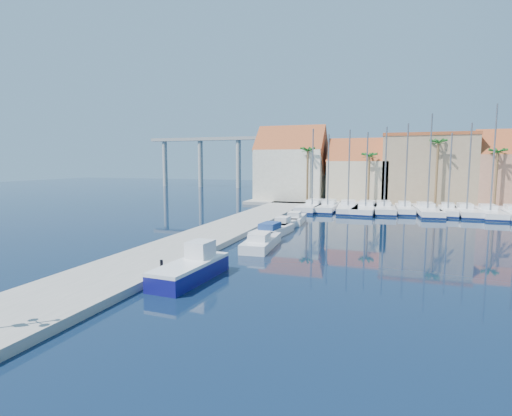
{
  "coord_description": "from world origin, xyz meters",
  "views": [
    {
      "loc": [
        7.42,
        -24.77,
        7.38
      ],
      "look_at": [
        -4.71,
        11.05,
        3.0
      ],
      "focal_mm": 28.0,
      "sensor_mm": 36.0,
      "label": 1
    }
  ],
  "objects": [
    {
      "name": "building_1",
      "position": [
        2.0,
        47.0,
        5.3
      ],
      "size": [
        10.3,
        8.0,
        11.0
      ],
      "color": "#CDB290",
      "rests_on": "shore_north"
    },
    {
      "name": "ground",
      "position": [
        0.0,
        0.0,
        0.0
      ],
      "size": [
        260.0,
        260.0,
        0.0
      ],
      "primitive_type": "plane",
      "color": "black",
      "rests_on": "ground"
    },
    {
      "name": "shore_north",
      "position": [
        10.0,
        48.0,
        0.25
      ],
      "size": [
        54.0,
        16.0,
        0.5
      ],
      "primitive_type": "cube",
      "color": "gray",
      "rests_on": "ground"
    },
    {
      "name": "sailboat_1",
      "position": [
        -1.5,
        35.78,
        0.57
      ],
      "size": [
        2.8,
        10.31,
        11.45
      ],
      "rotation": [
        0.0,
        0.0,
        -0.01
      ],
      "color": "white",
      "rests_on": "ground"
    },
    {
      "name": "sailboat_0",
      "position": [
        -3.71,
        35.37,
        0.57
      ],
      "size": [
        3.7,
        11.1,
        12.25
      ],
      "rotation": [
        0.0,
        0.0,
        -0.08
      ],
      "color": "white",
      "rests_on": "ground"
    },
    {
      "name": "building_3",
      "position": [
        25.0,
        47.0,
        5.86
      ],
      "size": [
        10.3,
        8.0,
        12.0
      ],
      "color": "#B07559",
      "rests_on": "shore_north"
    },
    {
      "name": "motorboat_west_3",
      "position": [
        -3.5,
        22.38,
        0.51
      ],
      "size": [
        2.48,
        6.4,
        1.4
      ],
      "rotation": [
        0.0,
        0.0,
        0.08
      ],
      "color": "white",
      "rests_on": "ground"
    },
    {
      "name": "motorboat_west_0",
      "position": [
        -3.02,
        7.47,
        0.51
      ],
      "size": [
        2.61,
        6.87,
        1.4
      ],
      "rotation": [
        0.0,
        0.0,
        0.07
      ],
      "color": "white",
      "rests_on": "ground"
    },
    {
      "name": "sailboat_5",
      "position": [
        9.43,
        36.69,
        0.61
      ],
      "size": [
        2.74,
        8.94,
        12.78
      ],
      "rotation": [
        0.0,
        0.0,
        0.05
      ],
      "color": "white",
      "rests_on": "ground"
    },
    {
      "name": "sailboat_8",
      "position": [
        17.39,
        36.34,
        0.59
      ],
      "size": [
        2.74,
        9.77,
        12.58
      ],
      "rotation": [
        0.0,
        0.0,
        0.02
      ],
      "color": "white",
      "rests_on": "ground"
    },
    {
      "name": "quay_west",
      "position": [
        -9.0,
        13.5,
        0.25
      ],
      "size": [
        6.0,
        77.0,
        0.5
      ],
      "primitive_type": "cube",
      "color": "gray",
      "rests_on": "ground"
    },
    {
      "name": "palm_1",
      "position": [
        4.0,
        42.0,
        8.14
      ],
      "size": [
        2.6,
        2.6,
        9.15
      ],
      "color": "brown",
      "rests_on": "shore_north"
    },
    {
      "name": "motorboat_west_2",
      "position": [
        -3.63,
        17.68,
        0.51
      ],
      "size": [
        2.07,
        5.7,
        1.4
      ],
      "rotation": [
        0.0,
        0.0,
        -0.05
      ],
      "color": "white",
      "rests_on": "ground"
    },
    {
      "name": "fishing_boat",
      "position": [
        -4.26,
        -2.88,
        0.75
      ],
      "size": [
        2.57,
        6.58,
        2.26
      ],
      "rotation": [
        0.0,
        0.0,
        -0.07
      ],
      "color": "navy",
      "rests_on": "ground"
    },
    {
      "name": "sailboat_4",
      "position": [
        6.55,
        36.41,
        0.57
      ],
      "size": [
        3.54,
        10.79,
        12.35
      ],
      "rotation": [
        0.0,
        0.0,
        0.07
      ],
      "color": "white",
      "rests_on": "ground"
    },
    {
      "name": "sailboat_7",
      "position": [
        15.11,
        36.4,
        0.59
      ],
      "size": [
        3.0,
        9.01,
        11.32
      ],
      "rotation": [
        0.0,
        0.0,
        -0.07
      ],
      "color": "white",
      "rests_on": "ground"
    },
    {
      "name": "sailboat_6",
      "position": [
        12.34,
        35.75,
        0.58
      ],
      "size": [
        3.83,
        11.41,
        13.9
      ],
      "rotation": [
        0.0,
        0.0,
        0.08
      ],
      "color": "white",
      "rests_on": "ground"
    },
    {
      "name": "bollard",
      "position": [
        -6.6,
        -2.63,
        0.75
      ],
      "size": [
        0.2,
        0.2,
        0.51
      ],
      "primitive_type": "cylinder",
      "color": "black",
      "rests_on": "quay_west"
    },
    {
      "name": "palm_3",
      "position": [
        22.0,
        42.0,
        8.61
      ],
      "size": [
        2.6,
        2.6,
        9.65
      ],
      "color": "brown",
      "rests_on": "shore_north"
    },
    {
      "name": "palm_2",
      "position": [
        14.0,
        42.0,
        10.02
      ],
      "size": [
        2.6,
        2.6,
        11.15
      ],
      "color": "brown",
      "rests_on": "shore_north"
    },
    {
      "name": "sailboat_9",
      "position": [
        20.09,
        35.66,
        0.61
      ],
      "size": [
        2.77,
        10.14,
        14.85
      ],
      "rotation": [
        0.0,
        0.0,
        -0.01
      ],
      "color": "white",
      "rests_on": "ground"
    },
    {
      "name": "viaduct",
      "position": [
        -39.07,
        82.0,
        10.25
      ],
      "size": [
        48.0,
        2.2,
        14.45
      ],
      "color": "#9E9E99",
      "rests_on": "ground"
    },
    {
      "name": "palm_0",
      "position": [
        -6.0,
        42.0,
        9.08
      ],
      "size": [
        2.6,
        2.6,
        10.15
      ],
      "color": "brown",
      "rests_on": "shore_north"
    },
    {
      "name": "motorboat_west_1",
      "position": [
        -3.73,
        13.18,
        0.51
      ],
      "size": [
        2.83,
        7.1,
        1.4
      ],
      "rotation": [
        0.0,
        0.0,
        -0.09
      ],
      "color": "white",
      "rests_on": "ground"
    },
    {
      "name": "building_2",
      "position": [
        13.0,
        48.0,
        6.26
      ],
      "size": [
        14.2,
        10.2,
        11.5
      ],
      "color": "#9A7F5F",
      "rests_on": "shore_north"
    },
    {
      "name": "building_0",
      "position": [
        -10.0,
        47.0,
        6.52
      ],
      "size": [
        12.3,
        9.0,
        13.5
      ],
      "color": "beige",
      "rests_on": "shore_north"
    },
    {
      "name": "sailboat_2",
      "position": [
        1.5,
        35.58,
        0.56
      ],
      "size": [
        3.76,
        11.37,
        12.0
      ],
      "rotation": [
        0.0,
        0.0,
        0.07
      ],
      "color": "white",
      "rests_on": "ground"
    },
    {
      "name": "sailboat_3",
      "position": [
        4.1,
        35.58,
        0.56
      ],
      "size": [
        3.68,
        11.62,
        11.59
      ],
      "rotation": [
        0.0,
        0.0,
        -0.06
      ],
      "color": "white",
      "rests_on": "ground"
    }
  ]
}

